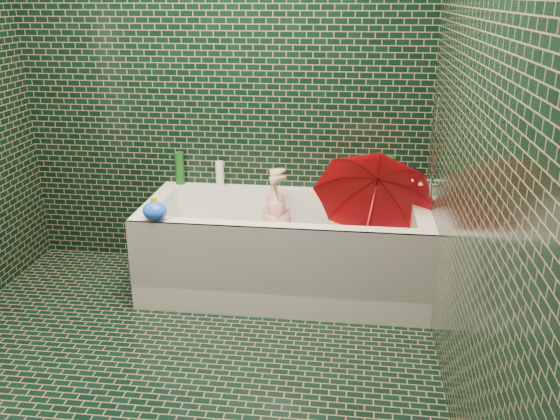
# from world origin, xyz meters

# --- Properties ---
(floor) EXTENTS (2.80, 2.80, 0.00)m
(floor) POSITION_xyz_m (0.00, 0.00, 0.00)
(floor) COLOR black
(floor) RESTS_ON ground
(wall_back) EXTENTS (2.80, 0.00, 2.80)m
(wall_back) POSITION_xyz_m (0.00, 1.40, 1.25)
(wall_back) COLOR black
(wall_back) RESTS_ON floor
(wall_right) EXTENTS (0.00, 2.80, 2.80)m
(wall_right) POSITION_xyz_m (1.30, 0.00, 1.25)
(wall_right) COLOR black
(wall_right) RESTS_ON floor
(bathtub) EXTENTS (1.70, 0.75, 0.55)m
(bathtub) POSITION_xyz_m (0.45, 1.01, 0.21)
(bathtub) COLOR white
(bathtub) RESTS_ON floor
(bath_mat) EXTENTS (1.35, 0.47, 0.01)m
(bath_mat) POSITION_xyz_m (0.45, 1.02, 0.16)
(bath_mat) COLOR #51C727
(bath_mat) RESTS_ON bathtub
(water) EXTENTS (1.48, 0.53, 0.00)m
(water) POSITION_xyz_m (0.45, 1.02, 0.30)
(water) COLOR silver
(water) RESTS_ON bathtub
(faucet) EXTENTS (0.18, 0.19, 0.55)m
(faucet) POSITION_xyz_m (1.26, 1.02, 0.77)
(faucet) COLOR silver
(faucet) RESTS_ON wall_right
(child) EXTENTS (0.91, 0.38, 0.28)m
(child) POSITION_xyz_m (0.43, 1.04, 0.31)
(child) COLOR tan
(child) RESTS_ON bathtub
(umbrella) EXTENTS (0.93, 1.02, 0.99)m
(umbrella) POSITION_xyz_m (0.95, 0.96, 0.56)
(umbrella) COLOR red
(umbrella) RESTS_ON bathtub
(soap_bottle_a) EXTENTS (0.13, 0.13, 0.25)m
(soap_bottle_a) POSITION_xyz_m (1.25, 1.32, 0.55)
(soap_bottle_a) COLOR white
(soap_bottle_a) RESTS_ON bathtub
(soap_bottle_b) EXTENTS (0.11, 0.11, 0.21)m
(soap_bottle_b) POSITION_xyz_m (1.25, 1.37, 0.55)
(soap_bottle_b) COLOR #422079
(soap_bottle_b) RESTS_ON bathtub
(soap_bottle_c) EXTENTS (0.18, 0.18, 0.18)m
(soap_bottle_c) POSITION_xyz_m (1.24, 1.32, 0.55)
(soap_bottle_c) COLOR #144718
(soap_bottle_c) RESTS_ON bathtub
(bottle_right_tall) EXTENTS (0.06, 0.06, 0.24)m
(bottle_right_tall) POSITION_xyz_m (1.07, 1.33, 0.67)
(bottle_right_tall) COLOR #144718
(bottle_right_tall) RESTS_ON bathtub
(bottle_right_pump) EXTENTS (0.07, 0.07, 0.17)m
(bottle_right_pump) POSITION_xyz_m (1.21, 1.36, 0.63)
(bottle_right_pump) COLOR silver
(bottle_right_pump) RESTS_ON bathtub
(bottle_left_tall) EXTENTS (0.07, 0.07, 0.21)m
(bottle_left_tall) POSITION_xyz_m (-0.29, 1.36, 0.66)
(bottle_left_tall) COLOR #144718
(bottle_left_tall) RESTS_ON bathtub
(bottle_left_short) EXTENTS (0.07, 0.07, 0.17)m
(bottle_left_short) POSITION_xyz_m (-0.02, 1.33, 0.63)
(bottle_left_short) COLOR white
(bottle_left_short) RESTS_ON bathtub
(rubber_duck) EXTENTS (0.11, 0.08, 0.09)m
(rubber_duck) POSITION_xyz_m (0.97, 1.36, 0.59)
(rubber_duck) COLOR yellow
(rubber_duck) RESTS_ON bathtub
(bath_toy) EXTENTS (0.15, 0.13, 0.13)m
(bath_toy) POSITION_xyz_m (-0.24, 0.68, 0.61)
(bath_toy) COLOR blue
(bath_toy) RESTS_ON bathtub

